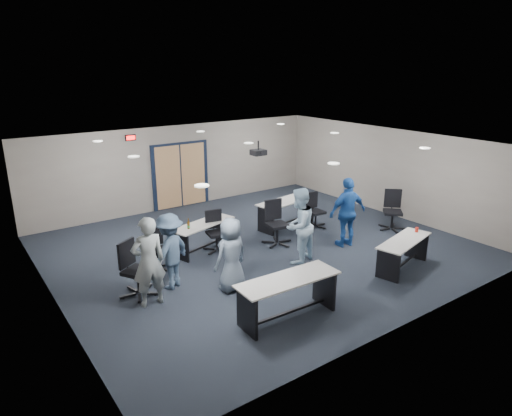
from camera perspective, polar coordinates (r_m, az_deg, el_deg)
floor at (r=11.90m, az=0.51°, el=-4.99°), size 10.00×10.00×0.00m
back_wall at (r=15.21m, az=-9.51°, el=5.13°), size 10.00×0.04×2.70m
front_wall at (r=8.45m, az=18.84°, el=-5.84°), size 10.00×0.04×2.70m
left_wall at (r=9.57m, az=-24.56°, el=-3.75°), size 0.04×9.00×2.70m
right_wall at (r=14.86m, az=16.39°, el=4.36°), size 0.04×9.00×2.70m
ceiling at (r=11.15m, az=0.55°, el=7.93°), size 10.00×9.00×0.04m
double_door at (r=15.25m, az=-9.39°, el=4.01°), size 2.00×0.07×2.20m
exit_sign at (r=14.35m, az=-15.42°, el=8.48°), size 0.32×0.07×0.18m
ceiling_projector at (r=11.77m, az=0.30°, el=6.99°), size 0.35×0.32×0.37m
ceiling_can_lights at (r=11.35m, az=-0.20°, el=7.95°), size 6.24×5.74×0.02m
table_front_left at (r=8.58m, az=4.02°, el=-10.32°), size 2.04×0.74×0.82m
table_front_right at (r=11.10m, az=17.98°, el=-4.88°), size 1.85×0.99×0.83m
table_back_left at (r=11.66m, az=-6.63°, el=-2.96°), size 1.88×1.07×0.99m
table_back_right at (r=13.32m, az=3.87°, el=-0.04°), size 2.05×0.95×0.80m
chair_back_a at (r=10.84m, az=-12.22°, el=-4.98°), size 0.68×0.68×0.97m
chair_back_b at (r=11.56m, az=-4.94°, el=-2.98°), size 0.76×0.76×1.04m
chair_back_c at (r=11.94m, az=2.70°, el=-1.92°), size 0.84×0.84×1.18m
chair_back_d at (r=13.32m, az=7.49°, el=-0.32°), size 0.67×0.67×1.01m
chair_loose_left at (r=9.66m, az=-14.59°, el=-7.41°), size 1.01×1.01×1.17m
chair_loose_right at (r=13.57m, az=16.74°, el=-0.31°), size 1.02×1.02×1.14m
person_gray at (r=9.12m, az=-13.29°, el=-6.56°), size 0.69×0.47×1.83m
person_plaid at (r=9.51m, az=-3.11°, el=-5.84°), size 0.84×0.61×1.59m
person_lightblue at (r=10.83m, az=5.37°, el=-2.21°), size 1.06×0.93×1.83m
person_navy at (r=11.99m, az=11.37°, el=-0.52°), size 1.13×0.61×1.83m
person_back at (r=9.75m, az=-10.73°, el=-5.34°), size 1.22×1.02×1.65m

